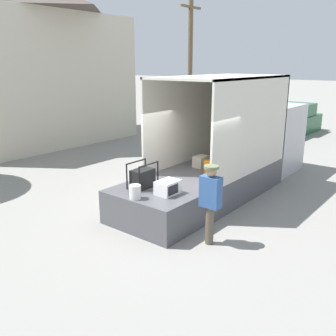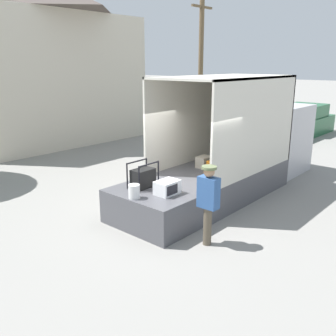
{
  "view_description": "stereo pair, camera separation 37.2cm",
  "coord_description": "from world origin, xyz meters",
  "px_view_note": "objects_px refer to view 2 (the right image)",
  "views": [
    {
      "loc": [
        -7.12,
        -5.54,
        3.78
      ],
      "look_at": [
        -0.5,
        -0.2,
        1.38
      ],
      "focal_mm": 40.0,
      "sensor_mm": 36.0,
      "label": 1
    },
    {
      "loc": [
        -6.88,
        -5.82,
        3.78
      ],
      "look_at": [
        -0.5,
        -0.2,
        1.38
      ],
      "focal_mm": 40.0,
      "sensor_mm": 36.0,
      "label": 2
    }
  ],
  "objects_px": {
    "orange_bucket": "(134,191)",
    "worker_person": "(208,197)",
    "microwave": "(167,187)",
    "box_truck": "(251,150)",
    "pickup_truck_green": "(299,123)",
    "portable_generator": "(143,178)",
    "utility_pole": "(201,61)"
  },
  "relations": [
    {
      "from": "portable_generator",
      "to": "pickup_truck_green",
      "type": "relative_size",
      "value": 0.13
    },
    {
      "from": "portable_generator",
      "to": "worker_person",
      "type": "bearing_deg",
      "value": -92.72
    },
    {
      "from": "microwave",
      "to": "orange_bucket",
      "type": "height_order",
      "value": "microwave"
    },
    {
      "from": "box_truck",
      "to": "orange_bucket",
      "type": "relative_size",
      "value": 20.21
    },
    {
      "from": "orange_bucket",
      "to": "worker_person",
      "type": "bearing_deg",
      "value": -69.25
    },
    {
      "from": "box_truck",
      "to": "orange_bucket",
      "type": "bearing_deg",
      "value": 179.95
    },
    {
      "from": "pickup_truck_green",
      "to": "orange_bucket",
      "type": "bearing_deg",
      "value": -171.6
    },
    {
      "from": "microwave",
      "to": "pickup_truck_green",
      "type": "relative_size",
      "value": 0.11
    },
    {
      "from": "box_truck",
      "to": "pickup_truck_green",
      "type": "xyz_separation_m",
      "value": [
        8.97,
        2.1,
        -0.37
      ]
    },
    {
      "from": "box_truck",
      "to": "utility_pole",
      "type": "distance_m",
      "value": 11.18
    },
    {
      "from": "utility_pole",
      "to": "pickup_truck_green",
      "type": "bearing_deg",
      "value": -75.99
    },
    {
      "from": "box_truck",
      "to": "portable_generator",
      "type": "relative_size",
      "value": 9.26
    },
    {
      "from": "pickup_truck_green",
      "to": "utility_pole",
      "type": "bearing_deg",
      "value": 104.01
    },
    {
      "from": "microwave",
      "to": "portable_generator",
      "type": "bearing_deg",
      "value": 89.99
    },
    {
      "from": "pickup_truck_green",
      "to": "box_truck",
      "type": "bearing_deg",
      "value": -166.79
    },
    {
      "from": "box_truck",
      "to": "worker_person",
      "type": "xyz_separation_m",
      "value": [
        -4.64,
        -1.6,
        0.05
      ]
    },
    {
      "from": "portable_generator",
      "to": "pickup_truck_green",
      "type": "xyz_separation_m",
      "value": [
        13.52,
        1.7,
        -0.41
      ]
    },
    {
      "from": "microwave",
      "to": "portable_generator",
      "type": "xyz_separation_m",
      "value": [
        0.0,
        0.78,
        0.08
      ]
    },
    {
      "from": "box_truck",
      "to": "worker_person",
      "type": "distance_m",
      "value": 4.91
    },
    {
      "from": "box_truck",
      "to": "portable_generator",
      "type": "height_order",
      "value": "box_truck"
    },
    {
      "from": "microwave",
      "to": "pickup_truck_green",
      "type": "xyz_separation_m",
      "value": [
        13.52,
        2.48,
        -0.33
      ]
    },
    {
      "from": "box_truck",
      "to": "microwave",
      "type": "bearing_deg",
      "value": -175.3
    },
    {
      "from": "box_truck",
      "to": "microwave",
      "type": "relative_size",
      "value": 11.6
    },
    {
      "from": "microwave",
      "to": "pickup_truck_green",
      "type": "bearing_deg",
      "value": 10.39
    },
    {
      "from": "portable_generator",
      "to": "box_truck",
      "type": "bearing_deg",
      "value": -5.07
    },
    {
      "from": "orange_bucket",
      "to": "portable_generator",
      "type": "bearing_deg",
      "value": 29.51
    },
    {
      "from": "microwave",
      "to": "utility_pole",
      "type": "relative_size",
      "value": 0.08
    },
    {
      "from": "microwave",
      "to": "orange_bucket",
      "type": "xyz_separation_m",
      "value": [
        -0.7,
        0.38,
        -0.0
      ]
    },
    {
      "from": "portable_generator",
      "to": "orange_bucket",
      "type": "relative_size",
      "value": 2.18
    },
    {
      "from": "orange_bucket",
      "to": "worker_person",
      "type": "relative_size",
      "value": 0.18
    },
    {
      "from": "orange_bucket",
      "to": "pickup_truck_green",
      "type": "distance_m",
      "value": 14.38
    },
    {
      "from": "orange_bucket",
      "to": "worker_person",
      "type": "height_order",
      "value": "worker_person"
    }
  ]
}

